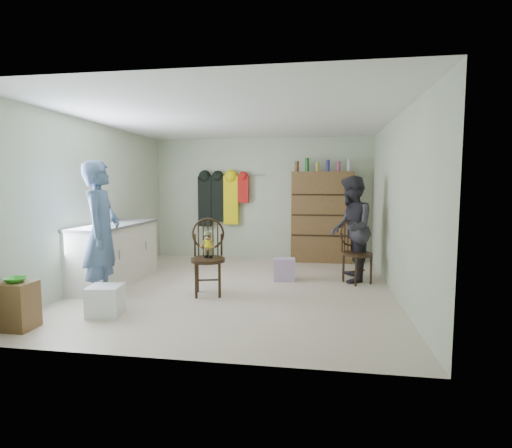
% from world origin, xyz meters
% --- Properties ---
extents(ground_plane, '(5.00, 5.00, 0.00)m').
position_xyz_m(ground_plane, '(0.00, 0.00, 0.00)').
color(ground_plane, beige).
rests_on(ground_plane, ground).
extents(room_walls, '(5.00, 5.00, 5.00)m').
position_xyz_m(room_walls, '(0.00, 0.53, 1.58)').
color(room_walls, beige).
rests_on(room_walls, ground).
extents(counter, '(0.64, 1.86, 0.94)m').
position_xyz_m(counter, '(-1.95, 0.00, 0.47)').
color(counter, silver).
rests_on(counter, ground).
extents(stool, '(0.36, 0.31, 0.51)m').
position_xyz_m(stool, '(-1.99, -2.04, 0.26)').
color(stool, brown).
rests_on(stool, ground).
extents(bowl, '(0.21, 0.21, 0.05)m').
position_xyz_m(bowl, '(-1.99, -2.04, 0.54)').
color(bowl, green).
rests_on(bowl, stool).
extents(plastic_tub, '(0.43, 0.41, 0.35)m').
position_xyz_m(plastic_tub, '(-1.30, -1.46, 0.18)').
color(plastic_tub, white).
rests_on(plastic_tub, ground).
extents(chair_front, '(0.58, 0.58, 1.07)m').
position_xyz_m(chair_front, '(-0.34, -0.37, 0.60)').
color(chair_front, '#311E11').
rests_on(chair_front, ground).
extents(chair_far, '(0.61, 0.61, 0.99)m').
position_xyz_m(chair_far, '(1.77, 0.63, 0.53)').
color(chair_far, '#311E11').
rests_on(chair_far, ground).
extents(striped_bag, '(0.37, 0.30, 0.36)m').
position_xyz_m(striped_bag, '(0.65, 0.58, 0.18)').
color(striped_bag, pink).
rests_on(striped_bag, ground).
extents(person_left, '(0.56, 0.75, 1.85)m').
position_xyz_m(person_left, '(-1.58, -1.01, 0.93)').
color(person_left, slate).
rests_on(person_left, ground).
extents(person_right, '(0.68, 0.85, 1.69)m').
position_xyz_m(person_right, '(1.70, 0.73, 0.84)').
color(person_right, '#2D2B33').
rests_on(person_right, ground).
extents(dresser, '(1.20, 0.39, 2.06)m').
position_xyz_m(dresser, '(1.25, 2.30, 0.91)').
color(dresser, brown).
rests_on(dresser, ground).
extents(coat_rack, '(1.42, 0.12, 1.09)m').
position_xyz_m(coat_rack, '(-0.83, 2.38, 1.25)').
color(coat_rack, '#99999E').
rests_on(coat_rack, ground).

